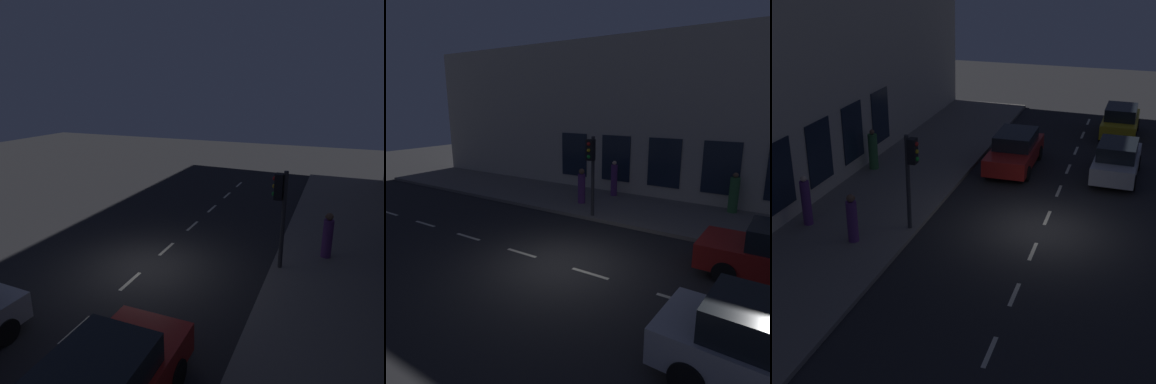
# 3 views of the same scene
# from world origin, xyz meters

# --- Properties ---
(ground_plane) EXTENTS (60.00, 60.00, 0.00)m
(ground_plane) POSITION_xyz_m (0.00, 0.00, 0.00)
(ground_plane) COLOR #232326
(sidewalk) EXTENTS (4.50, 32.00, 0.15)m
(sidewalk) POSITION_xyz_m (6.25, 0.00, 0.07)
(sidewalk) COLOR slate
(sidewalk) RESTS_ON ground
(lane_centre_line) EXTENTS (0.12, 27.20, 0.01)m
(lane_centre_line) POSITION_xyz_m (0.00, -1.00, 0.00)
(lane_centre_line) COLOR beige
(lane_centre_line) RESTS_ON ground
(traffic_light) EXTENTS (0.49, 0.32, 3.29)m
(traffic_light) POSITION_xyz_m (4.16, 1.50, 2.42)
(traffic_light) COLOR #2D2D30
(traffic_light) RESTS_ON sidewalk
(pedestrian_0) EXTENTS (0.48, 0.48, 1.64)m
(pedestrian_0) POSITION_xyz_m (5.66, 2.93, 0.92)
(pedestrian_0) COLOR #5B2D70
(pedestrian_0) RESTS_ON sidewalk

